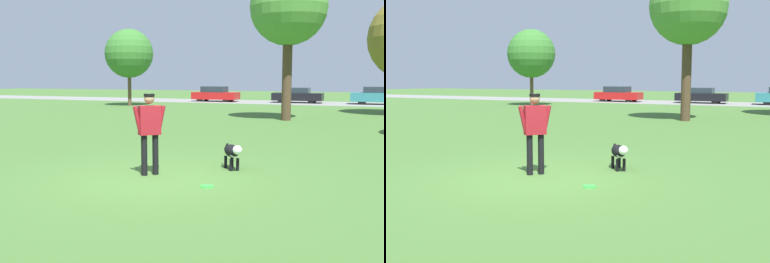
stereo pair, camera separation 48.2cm
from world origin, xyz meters
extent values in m
plane|color=#426B2D|center=(0.00, 0.00, 0.00)|extent=(120.00, 120.00, 0.00)
cube|color=gray|center=(0.00, 29.23, 0.01)|extent=(120.00, 6.00, 0.01)
cylinder|color=black|center=(-0.13, 0.36, 0.43)|extent=(0.18, 0.18, 0.87)
cylinder|color=black|center=(-0.31, 0.18, 0.43)|extent=(0.18, 0.18, 0.87)
cube|color=maroon|center=(-0.22, 0.27, 1.18)|extent=(0.48, 0.48, 0.62)
cylinder|color=maroon|center=(-0.04, 0.45, 1.18)|extent=(0.22, 0.22, 0.62)
cylinder|color=maroon|center=(-0.40, 0.09, 1.18)|extent=(0.22, 0.22, 0.62)
sphere|color=#A87A5B|center=(-0.22, 0.27, 1.63)|extent=(0.31, 0.31, 0.22)
cylinder|color=black|center=(-0.22, 0.27, 1.70)|extent=(0.32, 0.32, 0.06)
ellipsoid|color=black|center=(1.21, 1.51, 0.42)|extent=(0.59, 0.65, 0.28)
ellipsoid|color=white|center=(1.31, 1.38, 0.37)|extent=(0.25, 0.24, 0.16)
sphere|color=white|center=(1.43, 1.21, 0.50)|extent=(0.28, 0.28, 0.20)
cylinder|color=black|center=(1.39, 1.41, 0.14)|extent=(0.10, 0.10, 0.28)
cylinder|color=black|center=(1.26, 1.31, 0.14)|extent=(0.10, 0.10, 0.28)
cylinder|color=black|center=(1.16, 1.70, 0.14)|extent=(0.10, 0.10, 0.28)
cylinder|color=black|center=(1.04, 1.61, 0.14)|extent=(0.10, 0.10, 0.28)
cylinder|color=black|center=(0.98, 1.81, 0.47)|extent=(0.16, 0.19, 0.18)
cylinder|color=#33D838|center=(1.27, -0.25, 0.01)|extent=(0.26, 0.26, 0.02)
torus|color=#33D838|center=(1.27, -0.25, 0.01)|extent=(0.26, 0.26, 0.02)
cylinder|color=#4C3826|center=(0.13, 13.77, 2.02)|extent=(0.46, 0.46, 4.04)
sphere|color=#4C8938|center=(0.13, 13.77, 5.42)|extent=(3.66, 3.66, 3.66)
cylinder|color=brown|center=(-12.78, 20.94, 1.25)|extent=(0.26, 0.26, 2.49)
sphere|color=#38752D|center=(-12.78, 20.94, 3.83)|extent=(3.56, 3.56, 3.56)
cube|color=red|center=(-8.83, 28.90, 0.51)|extent=(3.95, 1.81, 0.61)
cube|color=#232D38|center=(-8.95, 28.90, 1.06)|extent=(2.06, 1.55, 0.50)
cylinder|color=black|center=(-7.64, 29.66, 0.29)|extent=(0.58, 0.21, 0.58)
cylinder|color=black|center=(-7.65, 28.12, 0.29)|extent=(0.58, 0.21, 0.58)
cylinder|color=black|center=(-10.00, 29.68, 0.29)|extent=(0.58, 0.21, 0.58)
cylinder|color=black|center=(-10.02, 28.14, 0.29)|extent=(0.58, 0.21, 0.58)
cube|color=black|center=(-1.86, 29.42, 0.51)|extent=(4.02, 1.79, 0.61)
cube|color=#232D38|center=(-1.98, 29.42, 1.04)|extent=(2.09, 1.54, 0.44)
cylinder|color=black|center=(-0.65, 30.20, 0.29)|extent=(0.59, 0.20, 0.59)
cylinder|color=black|center=(-0.65, 28.65, 0.29)|extent=(0.59, 0.20, 0.59)
cylinder|color=black|center=(-3.06, 30.20, 0.29)|extent=(0.59, 0.20, 0.59)
cylinder|color=black|center=(-3.06, 28.65, 0.29)|extent=(0.59, 0.20, 0.59)
cylinder|color=black|center=(3.11, 30.15, 0.33)|extent=(0.67, 0.22, 0.67)
cylinder|color=black|center=(3.14, 28.63, 0.33)|extent=(0.67, 0.22, 0.67)
camera|label=1|loc=(4.21, -8.11, 2.07)|focal=42.00mm
camera|label=2|loc=(4.65, -7.91, 2.07)|focal=42.00mm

